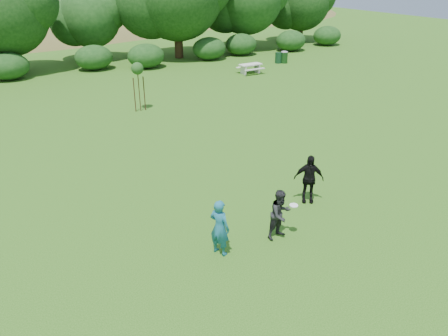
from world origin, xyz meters
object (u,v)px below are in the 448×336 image
at_px(trash_can_near, 278,58).
at_px(sapling, 137,70).
at_px(player_grey, 280,214).
at_px(picnic_table, 250,67).
at_px(player_black, 309,179).
at_px(trash_can_lidded, 284,57).
at_px(player_teal, 220,228).

bearing_deg(trash_can_near, sapling, -155.86).
relative_size(player_grey, picnic_table, 0.91).
bearing_deg(player_black, trash_can_lidded, 88.35).
relative_size(player_grey, sapling, 0.58).
distance_m(trash_can_near, trash_can_lidded, 0.51).
bearing_deg(trash_can_near, picnic_table, -154.12).
distance_m(player_grey, sapling, 14.89).
xyz_separation_m(picnic_table, trash_can_lidded, (4.82, 1.88, 0.02)).
xyz_separation_m(player_grey, player_black, (2.27, 1.33, 0.08)).
bearing_deg(trash_can_lidded, sapling, -157.21).
bearing_deg(picnic_table, player_grey, -121.52).
distance_m(player_black, trash_can_near, 24.75).
bearing_deg(player_teal, trash_can_lidded, -66.07).
bearing_deg(player_grey, player_teal, 167.12).
height_order(player_teal, player_black, player_black).
bearing_deg(player_grey, player_black, 23.28).
relative_size(player_teal, picnic_table, 1.00).
bearing_deg(trash_can_lidded, trash_can_near, 150.09).
height_order(player_grey, trash_can_near, player_grey).
height_order(player_teal, player_grey, player_teal).
relative_size(player_grey, trash_can_near, 1.83).
relative_size(trash_can_near, sapling, 0.32).
bearing_deg(picnic_table, player_teal, -126.01).
height_order(player_teal, trash_can_lidded, player_teal).
bearing_deg(player_grey, sapling, 79.20).
xyz_separation_m(trash_can_near, trash_can_lidded, (0.43, -0.25, 0.09)).
distance_m(player_black, picnic_table, 20.65).
distance_m(player_teal, trash_can_lidded, 28.39).
bearing_deg(player_black, player_grey, -115.50).
height_order(player_teal, picnic_table, player_teal).
xyz_separation_m(player_black, sapling, (-1.29, 13.45, 1.51)).
distance_m(player_grey, trash_can_lidded, 27.23).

